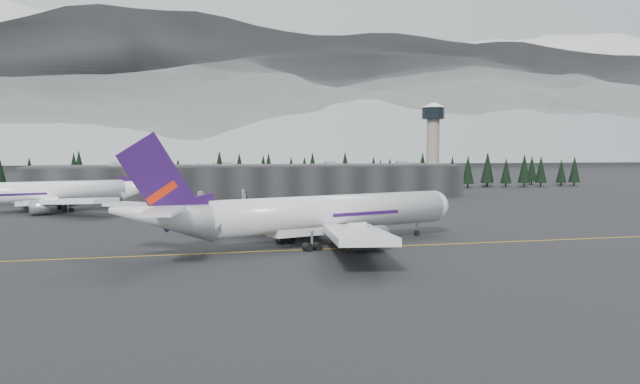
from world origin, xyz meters
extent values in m
plane|color=black|center=(0.00, 0.00, 0.00)|extent=(1400.00, 1400.00, 0.00)
cube|color=gold|center=(0.00, -2.00, 0.01)|extent=(400.00, 0.40, 0.02)
cube|color=black|center=(0.00, 125.00, 6.00)|extent=(160.00, 30.00, 12.00)
cube|color=#333335|center=(0.00, 125.00, 12.30)|extent=(160.00, 30.00, 0.60)
cylinder|color=gray|center=(75.00, 128.00, 16.00)|extent=(5.20, 5.20, 32.00)
cylinder|color=black|center=(75.00, 128.00, 33.25)|extent=(9.20, 9.20, 4.50)
cone|color=silver|center=(75.00, 128.00, 36.70)|extent=(10.00, 10.00, 2.00)
cube|color=black|center=(0.00, 162.00, 7.50)|extent=(360.00, 20.00, 15.00)
cylinder|color=silver|center=(-1.34, 3.99, 6.13)|extent=(50.84, 22.18, 6.69)
sphere|color=silver|center=(23.05, 11.90, 6.13)|extent=(6.69, 6.69, 6.69)
cone|color=silver|center=(-33.15, -6.32, 7.13)|extent=(19.88, 12.14, 9.68)
cube|color=silver|center=(-13.03, 18.37, 4.35)|extent=(28.66, 28.12, 2.86)
cylinder|color=gray|center=(-4.78, 14.60, 2.45)|extent=(8.20, 6.26, 4.24)
cube|color=silver|center=(-2.37, -14.51, 4.35)|extent=(14.22, 32.31, 2.86)
cylinder|color=gray|center=(2.10, -6.61, 2.45)|extent=(8.20, 6.26, 4.24)
cube|color=#2C104D|center=(-33.68, -6.49, 12.82)|extent=(13.60, 4.89, 16.60)
cube|color=red|center=(-33.47, -6.43, 11.15)|extent=(5.36, 2.27, 4.09)
cube|color=silver|center=(-37.33, -0.65, 8.70)|extent=(12.47, 11.94, 0.56)
cube|color=silver|center=(-33.21, -13.37, 8.70)|extent=(7.46, 13.04, 0.56)
cylinder|color=black|center=(18.81, 10.53, 1.67)|extent=(0.56, 0.56, 3.34)
cylinder|color=black|center=(-10.31, 6.36, 1.67)|extent=(0.56, 0.56, 3.34)
cylinder|color=black|center=(-7.21, -3.18, 1.67)|extent=(0.56, 0.56, 3.34)
cylinder|color=white|center=(-69.23, 84.45, 5.82)|extent=(48.37, 20.24, 6.34)
cone|color=white|center=(-38.89, 93.69, 6.77)|extent=(18.84, 11.24, 9.19)
cube|color=white|center=(-58.38, 70.62, 4.12)|extent=(26.91, 26.94, 2.71)
cylinder|color=#9B9DA3|center=(-66.15, 74.34, 2.33)|extent=(7.75, 5.85, 4.02)
cube|color=white|center=(-67.94, 101.98, 4.12)|extent=(13.98, 30.70, 2.71)
cylinder|color=#9B9DA3|center=(-72.31, 94.56, 2.33)|extent=(7.75, 5.85, 4.02)
cube|color=#2D104E|center=(-38.38, 93.85, 12.16)|extent=(12.96, 4.41, 15.75)
cube|color=#C5670B|center=(-38.58, 93.79, 10.57)|extent=(5.10, 2.07, 3.88)
cube|color=white|center=(-35.01, 88.24, 8.25)|extent=(11.75, 11.42, 0.53)
cube|color=white|center=(-38.71, 100.38, 8.25)|extent=(7.26, 12.40, 0.53)
cylinder|color=black|center=(-60.76, 82.06, 1.59)|extent=(0.53, 0.53, 3.17)
cylinder|color=black|center=(-63.53, 91.16, 1.59)|extent=(0.53, 0.53, 3.17)
imported|color=silver|center=(-21.84, 94.89, 0.67)|extent=(3.34, 5.25, 1.35)
imported|color=silver|center=(-5.91, 108.70, 0.74)|extent=(4.67, 2.99, 1.48)
camera|label=1|loc=(-32.67, -111.98, 18.10)|focal=35.00mm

